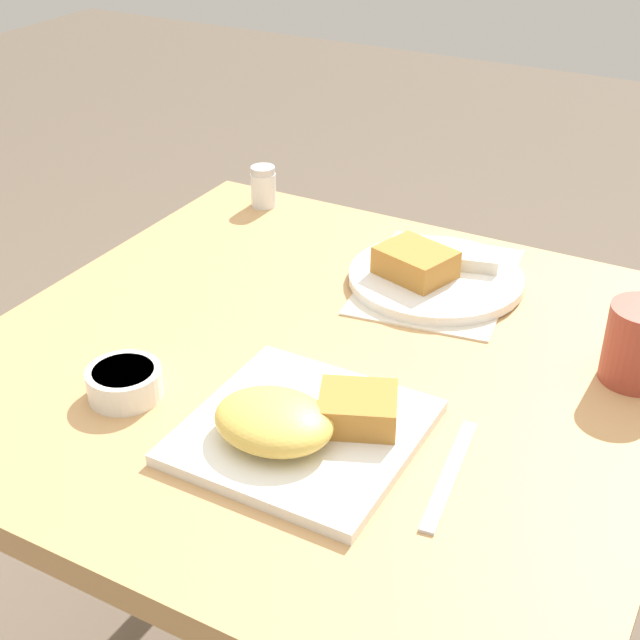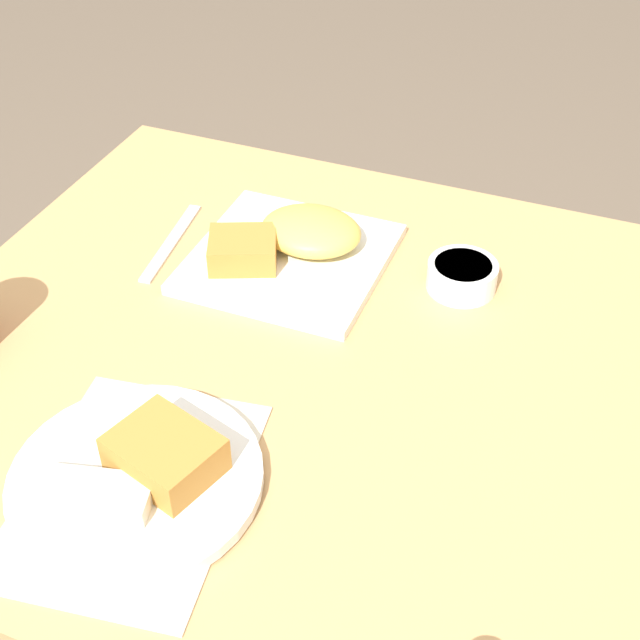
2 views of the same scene
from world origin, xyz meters
name	(u,v)px [view 2 (image 2 of 2)]	position (x,y,z in m)	size (l,w,h in m)	color
dining_table	(283,403)	(0.00, 0.00, 0.61)	(0.86, 0.84, 0.70)	tan
menu_card	(133,489)	(0.05, 0.24, 0.70)	(0.24, 0.30, 0.00)	beige
plate_square_near	(292,247)	(0.06, -0.16, 0.72)	(0.24, 0.24, 0.06)	white
plate_oval_far	(140,474)	(0.05, 0.24, 0.72)	(0.25, 0.25, 0.05)	white
sauce_ramekin	(462,275)	(-0.16, -0.19, 0.72)	(0.09, 0.09, 0.04)	white
butter_knife	(171,242)	(0.22, -0.14, 0.70)	(0.04, 0.18, 0.00)	silver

